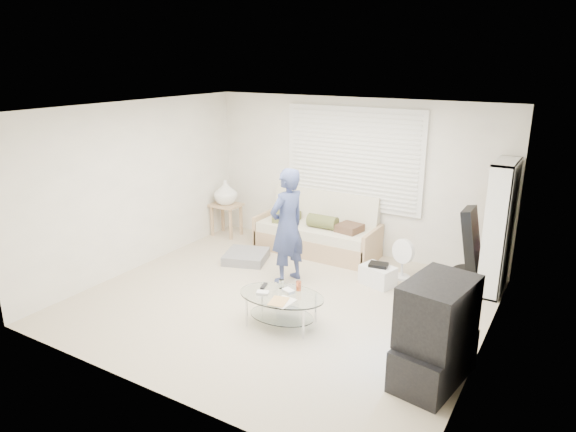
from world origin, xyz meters
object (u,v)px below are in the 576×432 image
Objects in this scene: coffee_table at (281,300)px; bookshelf at (498,228)px; futon_sofa at (318,233)px; tv_unit at (436,333)px.

bookshelf is at bearing 49.07° from coffee_table.
futon_sofa is 2.81m from bookshelf.
bookshelf is at bearing -1.58° from futon_sofa.
futon_sofa is 1.11× the size of bookshelf.
bookshelf reaches higher than futon_sofa.
tv_unit reaches higher than futon_sofa.
bookshelf is 3.10m from coffee_table.
bookshelf is 2.51m from tv_unit.
coffee_table is (0.75, -2.38, -0.01)m from futon_sofa.
futon_sofa is 1.79× the size of coffee_table.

